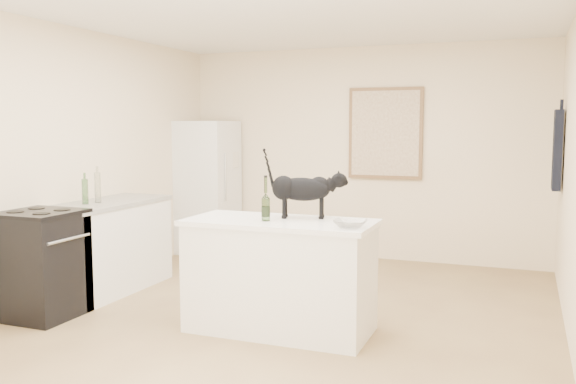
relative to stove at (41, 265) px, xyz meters
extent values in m
plane|color=#9D8253|center=(1.95, 0.60, -0.45)|extent=(5.50, 5.50, 0.00)
plane|color=white|center=(1.95, 0.60, 2.15)|extent=(5.50, 5.50, 0.00)
plane|color=beige|center=(1.95, 3.35, 0.85)|extent=(4.50, 0.00, 4.50)
plane|color=beige|center=(1.95, -2.15, 0.85)|extent=(4.50, 0.00, 4.50)
plane|color=beige|center=(-0.30, 0.60, 0.85)|extent=(0.00, 5.50, 5.50)
cube|color=white|center=(2.05, 0.40, -0.02)|extent=(1.44, 0.67, 0.86)
cube|color=white|center=(2.05, 0.40, 0.43)|extent=(1.50, 0.70, 0.04)
cube|color=white|center=(0.00, 0.90, -0.02)|extent=(0.60, 1.40, 0.86)
cube|color=gray|center=(0.00, 0.90, 0.43)|extent=(0.62, 1.44, 0.04)
cube|color=black|center=(0.00, 0.00, 0.00)|extent=(0.60, 0.60, 0.90)
cube|color=white|center=(0.00, 2.95, 0.40)|extent=(0.68, 0.68, 1.70)
cube|color=brown|center=(2.25, 3.32, 1.10)|extent=(0.90, 0.03, 1.10)
cube|color=beige|center=(2.25, 3.30, 1.10)|extent=(0.82, 0.00, 1.02)
cube|color=black|center=(4.14, 2.65, 0.95)|extent=(0.08, 0.34, 0.80)
cylinder|color=#315723|center=(1.96, 0.32, 0.61)|extent=(0.08, 0.08, 0.31)
imported|color=white|center=(2.67, 0.23, 0.48)|extent=(0.25, 0.25, 0.06)
cube|color=silver|center=(0.34, 3.07, 0.76)|extent=(0.04, 0.15, 0.20)
cylinder|color=#98A599|center=(-0.02, 0.80, 0.60)|extent=(0.06, 0.06, 0.29)
cylinder|color=#1C5422|center=(-0.05, 0.65, 0.57)|extent=(0.06, 0.06, 0.24)
camera|label=1|loc=(3.85, -4.06, 1.19)|focal=38.35mm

